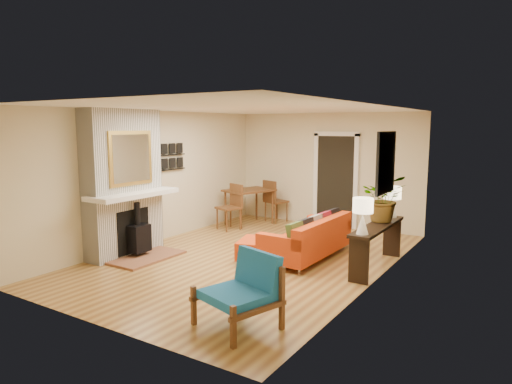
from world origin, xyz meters
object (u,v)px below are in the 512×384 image
Objects in this scene: blue_chair at (245,287)px; lamp_far at (392,198)px; sofa at (311,239)px; ottoman at (261,249)px; console_table at (377,234)px; dining_table at (251,197)px; houseplant at (384,198)px; lamp_near at (363,212)px.

blue_chair is 1.87× the size of lamp_far.
sofa is 0.90m from ottoman.
blue_chair is at bearing -102.32° from console_table.
lamp_far reaches higher than dining_table.
houseplant reaches higher than sofa.
lamp_near reaches higher than dining_table.
blue_chair is at bearing -99.78° from lamp_far.
blue_chair is 0.53× the size of dining_table.
dining_table is 3.56× the size of lamp_far.
ottoman is 1.97m from console_table.
lamp_near is (1.82, -0.10, 0.85)m from ottoman.
lamp_near and lamp_far have the same top height.
blue_chair is at bearing -79.40° from sofa.
lamp_near is at bearing -90.00° from console_table.
dining_table is at bearing 122.20° from blue_chair.
lamp_near is 1.52m from lamp_far.
console_table is (3.54, -1.71, -0.09)m from dining_table.
blue_chair is 2.98m from console_table.
blue_chair is 1.87× the size of lamp_near.
ottoman is 0.48× the size of console_table.
blue_chair is 1.27× the size of houseplant.
lamp_near is at bearing 73.67° from blue_chair.
dining_table is (-2.91, 4.62, 0.21)m from blue_chair.
console_table is at bearing 1.28° from sofa.
console_table is 3.43× the size of lamp_far.
ottoman is at bearing -160.59° from console_table.
sofa reaches higher than console_table.
console_table is 0.89m from lamp_near.
lamp_far is at bearing 34.30° from sofa.
sofa is 2.96m from dining_table.
houseplant is at bearing 27.69° from ottoman.
console_table is at bearing 77.68° from blue_chair.
ottoman is 1.13× the size of houseplant.
sofa is at bearing -36.26° from dining_table.
dining_table is (-1.72, 2.35, 0.45)m from ottoman.
houseplant reaches higher than console_table.
console_table is 0.63m from houseplant.
ottoman is at bearing 176.88° from lamp_near.
blue_chair is 3.78m from lamp_far.
lamp_far is 0.47m from houseplant.
console_table is (0.63, 2.91, 0.12)m from blue_chair.
blue_chair reaches higher than ottoman.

